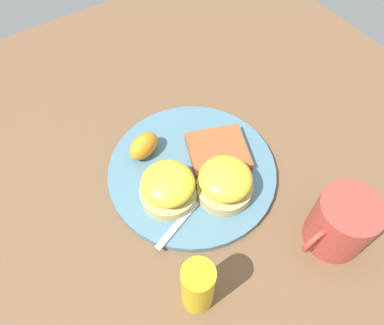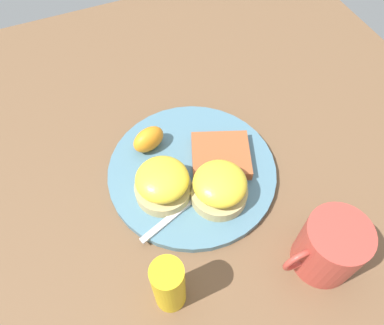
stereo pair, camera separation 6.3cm
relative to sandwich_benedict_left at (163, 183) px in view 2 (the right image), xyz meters
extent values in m
plane|color=brown|center=(-0.06, -0.02, -0.04)|extent=(1.10, 1.10, 0.00)
cylinder|color=slate|center=(-0.06, -0.02, -0.04)|extent=(0.29, 0.29, 0.01)
cylinder|color=tan|center=(0.00, 0.00, -0.02)|extent=(0.09, 0.09, 0.02)
ellipsoid|color=yellow|center=(0.00, 0.00, 0.01)|extent=(0.09, 0.09, 0.04)
cylinder|color=tan|center=(-0.08, 0.04, -0.02)|extent=(0.09, 0.09, 0.02)
ellipsoid|color=yellow|center=(-0.08, 0.04, 0.01)|extent=(0.09, 0.09, 0.04)
cube|color=#A1512C|center=(-0.12, -0.03, -0.02)|extent=(0.13, 0.12, 0.02)
ellipsoid|color=orange|center=(-0.01, -0.10, -0.01)|extent=(0.07, 0.05, 0.04)
cube|color=silver|center=(0.01, 0.05, -0.03)|extent=(0.11, 0.05, 0.00)
cube|color=silver|center=(-0.11, 0.00, -0.03)|extent=(0.05, 0.04, 0.00)
cylinder|color=#B23D33|center=(-0.18, 0.20, 0.01)|extent=(0.09, 0.09, 0.10)
torus|color=#B23D33|center=(-0.13, 0.20, 0.01)|extent=(0.05, 0.01, 0.05)
cylinder|color=gold|center=(0.05, 0.16, 0.01)|extent=(0.04, 0.04, 0.12)
camera|label=1|loc=(0.13, 0.27, 0.51)|focal=35.00mm
camera|label=2|loc=(0.08, 0.30, 0.51)|focal=35.00mm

